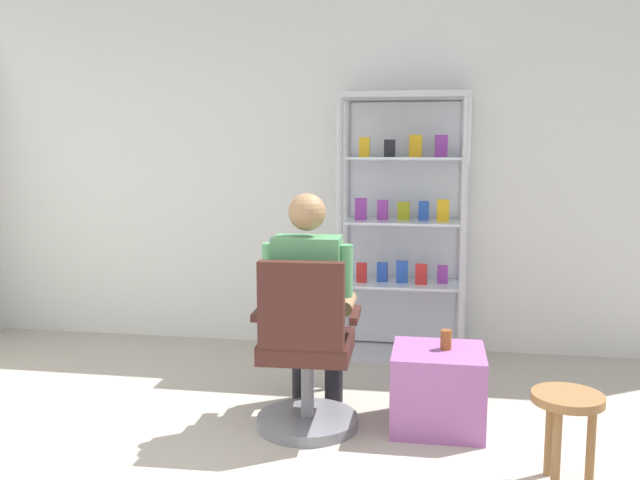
{
  "coord_description": "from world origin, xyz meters",
  "views": [
    {
      "loc": [
        0.63,
        -2.17,
        1.54
      ],
      "look_at": [
        -0.02,
        1.66,
        1.0
      ],
      "focal_mm": 38.45,
      "sensor_mm": 36.0,
      "label": 1
    }
  ],
  "objects_px": {
    "display_cabinet_main": "(402,226)",
    "storage_crate": "(438,388)",
    "office_chair": "(306,361)",
    "seated_shopkeeper": "(310,296)",
    "tea_glass": "(446,340)",
    "wooden_stool": "(567,413)"
  },
  "relations": [
    {
      "from": "display_cabinet_main",
      "to": "storage_crate",
      "type": "xyz_separation_m",
      "value": [
        0.27,
        -1.28,
        -0.75
      ]
    },
    {
      "from": "display_cabinet_main",
      "to": "storage_crate",
      "type": "relative_size",
      "value": 3.82
    },
    {
      "from": "display_cabinet_main",
      "to": "tea_glass",
      "type": "xyz_separation_m",
      "value": [
        0.3,
        -1.26,
        -0.47
      ]
    },
    {
      "from": "tea_glass",
      "to": "seated_shopkeeper",
      "type": "bearing_deg",
      "value": -177.49
    },
    {
      "from": "office_chair",
      "to": "wooden_stool",
      "type": "xyz_separation_m",
      "value": [
        1.27,
        -0.4,
        -0.05
      ]
    },
    {
      "from": "display_cabinet_main",
      "to": "wooden_stool",
      "type": "xyz_separation_m",
      "value": [
        0.84,
        -1.85,
        -0.62
      ]
    },
    {
      "from": "display_cabinet_main",
      "to": "seated_shopkeeper",
      "type": "distance_m",
      "value": 1.39
    },
    {
      "from": "office_chair",
      "to": "seated_shopkeeper",
      "type": "distance_m",
      "value": 0.36
    },
    {
      "from": "seated_shopkeeper",
      "to": "display_cabinet_main",
      "type": "bearing_deg",
      "value": 71.1
    },
    {
      "from": "seated_shopkeeper",
      "to": "tea_glass",
      "type": "height_order",
      "value": "seated_shopkeeper"
    },
    {
      "from": "tea_glass",
      "to": "storage_crate",
      "type": "bearing_deg",
      "value": -150.16
    },
    {
      "from": "office_chair",
      "to": "wooden_stool",
      "type": "relative_size",
      "value": 2.2
    },
    {
      "from": "display_cabinet_main",
      "to": "office_chair",
      "type": "xyz_separation_m",
      "value": [
        -0.44,
        -1.45,
        -0.57
      ]
    },
    {
      "from": "display_cabinet_main",
      "to": "tea_glass",
      "type": "relative_size",
      "value": 17.71
    },
    {
      "from": "display_cabinet_main",
      "to": "storage_crate",
      "type": "height_order",
      "value": "display_cabinet_main"
    },
    {
      "from": "display_cabinet_main",
      "to": "wooden_stool",
      "type": "relative_size",
      "value": 4.36
    },
    {
      "from": "seated_shopkeeper",
      "to": "tea_glass",
      "type": "xyz_separation_m",
      "value": [
        0.75,
        0.03,
        -0.22
      ]
    },
    {
      "from": "seated_shopkeeper",
      "to": "tea_glass",
      "type": "distance_m",
      "value": 0.78
    },
    {
      "from": "storage_crate",
      "to": "wooden_stool",
      "type": "xyz_separation_m",
      "value": [
        0.57,
        -0.57,
        0.13
      ]
    },
    {
      "from": "tea_glass",
      "to": "display_cabinet_main",
      "type": "bearing_deg",
      "value": 103.6
    },
    {
      "from": "display_cabinet_main",
      "to": "tea_glass",
      "type": "bearing_deg",
      "value": -76.4
    },
    {
      "from": "storage_crate",
      "to": "tea_glass",
      "type": "xyz_separation_m",
      "value": [
        0.04,
        0.02,
        0.27
      ]
    }
  ]
}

